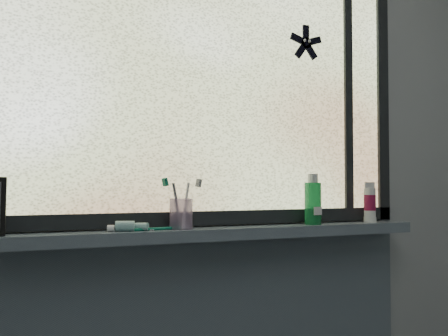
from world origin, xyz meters
name	(u,v)px	position (x,y,z in m)	size (l,w,h in m)	color
wall_back	(207,162)	(0.00, 1.30, 1.25)	(3.00, 0.01, 2.50)	#9EA3A8
windowsill	(215,233)	(0.00, 1.23, 1.00)	(1.62, 0.14, 0.04)	slate
window_pane	(209,84)	(0.00, 1.28, 1.53)	(1.50, 0.01, 1.00)	silver
frame_bottom	(210,218)	(0.00, 1.28, 1.05)	(1.60, 0.03, 0.05)	black
frame_right	(381,98)	(0.78, 1.28, 1.53)	(0.05, 0.03, 1.10)	black
frame_mullion	(347,96)	(0.60, 1.28, 1.53)	(0.04, 0.03, 1.00)	black
starfish_sticker	(306,43)	(0.40, 1.27, 1.72)	(0.15, 0.02, 0.15)	black
toothpaste_tube	(131,226)	(-0.30, 1.21, 1.04)	(0.19, 0.04, 0.03)	silver
toothbrush_cup	(181,214)	(-0.12, 1.22, 1.07)	(0.08, 0.08, 0.10)	#AD91C0
toothbrush_lying	(156,228)	(-0.22, 1.21, 1.03)	(0.22, 0.02, 0.01)	#0B6B50
mouthwash_bottle	(313,199)	(0.39, 1.21, 1.11)	(0.06, 0.06, 0.16)	#1C9448
cream_tube	(370,201)	(0.66, 1.22, 1.10)	(0.05, 0.05, 0.11)	silver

